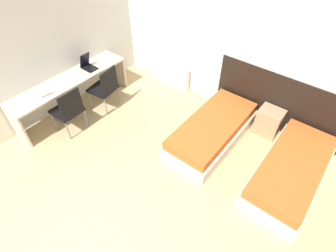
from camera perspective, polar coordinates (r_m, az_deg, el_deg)
ground_plane at (r=4.07m, az=-20.07°, el=-22.07°), size 20.00×20.00×0.00m
wall_back at (r=5.08m, az=12.78°, el=17.34°), size 5.90×0.05×2.70m
wall_left at (r=5.41m, az=-23.35°, el=16.59°), size 0.05×4.78×2.70m
headboard_panel at (r=5.15m, az=22.77°, el=4.54°), size 2.41×0.03×1.12m
bed_near_window at (r=4.80m, az=9.61°, el=-0.99°), size 0.88×1.95×0.43m
bed_near_door at (r=4.57m, az=25.13°, el=-8.84°), size 0.88×1.95×0.43m
nightstand at (r=5.16m, az=21.06°, el=0.90°), size 0.42×0.36×0.52m
radiator at (r=6.08m, az=0.53°, el=11.22°), size 0.98×0.12×0.50m
desk at (r=5.49m, az=-20.44°, el=8.34°), size 0.56×2.42×0.73m
chair_near_laptop at (r=5.38m, az=-13.59°, el=8.31°), size 0.54×0.54×0.93m
chair_near_notebook at (r=5.02m, az=-20.88°, el=3.48°), size 0.49×0.49×0.93m
laptop at (r=5.60m, az=-17.05°, el=12.55°), size 0.31×0.22×0.31m
open_notebook at (r=5.24m, az=-25.38°, el=6.88°), size 0.33×0.24×0.02m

